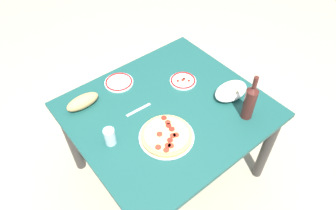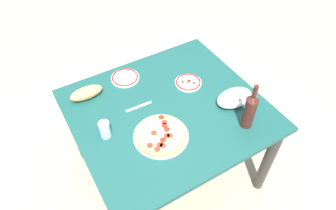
{
  "view_description": "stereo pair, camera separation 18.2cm",
  "coord_description": "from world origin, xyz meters",
  "px_view_note": "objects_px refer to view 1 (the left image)",
  "views": [
    {
      "loc": [
        -0.78,
        -0.97,
        2.06
      ],
      "look_at": [
        0.0,
        0.0,
        0.73
      ],
      "focal_mm": 32.34,
      "sensor_mm": 36.0,
      "label": 1
    },
    {
      "loc": [
        -0.63,
        -1.07,
        2.06
      ],
      "look_at": [
        0.0,
        0.0,
        0.73
      ],
      "focal_mm": 32.34,
      "sensor_mm": 36.0,
      "label": 2
    }
  ],
  "objects_px": {
    "dining_table": "(168,120)",
    "bread_loaf": "(83,102)",
    "water_glass": "(109,136)",
    "wine_bottle": "(250,101)",
    "baked_pasta_dish": "(231,90)",
    "side_plate_near": "(119,82)",
    "side_plate_far": "(183,81)",
    "pepperoni_pizza": "(167,135)"
  },
  "relations": [
    {
      "from": "pepperoni_pizza",
      "to": "bread_loaf",
      "type": "distance_m",
      "value": 0.56
    },
    {
      "from": "pepperoni_pizza",
      "to": "water_glass",
      "type": "xyz_separation_m",
      "value": [
        -0.26,
        0.17,
        0.04
      ]
    },
    {
      "from": "pepperoni_pizza",
      "to": "wine_bottle",
      "type": "distance_m",
      "value": 0.51
    },
    {
      "from": "pepperoni_pizza",
      "to": "water_glass",
      "type": "relative_size",
      "value": 2.95
    },
    {
      "from": "wine_bottle",
      "to": "side_plate_far",
      "type": "distance_m",
      "value": 0.49
    },
    {
      "from": "wine_bottle",
      "to": "bread_loaf",
      "type": "xyz_separation_m",
      "value": [
        -0.71,
        0.68,
        -0.08
      ]
    },
    {
      "from": "baked_pasta_dish",
      "to": "water_glass",
      "type": "relative_size",
      "value": 2.26
    },
    {
      "from": "pepperoni_pizza",
      "to": "side_plate_far",
      "type": "height_order",
      "value": "pepperoni_pizza"
    },
    {
      "from": "wine_bottle",
      "to": "baked_pasta_dish",
      "type": "bearing_deg",
      "value": 72.39
    },
    {
      "from": "pepperoni_pizza",
      "to": "dining_table",
      "type": "bearing_deg",
      "value": 48.83
    },
    {
      "from": "dining_table",
      "to": "side_plate_near",
      "type": "height_order",
      "value": "side_plate_near"
    },
    {
      "from": "baked_pasta_dish",
      "to": "dining_table",
      "type": "bearing_deg",
      "value": 157.35
    },
    {
      "from": "water_glass",
      "to": "bread_loaf",
      "type": "bearing_deg",
      "value": 87.42
    },
    {
      "from": "water_glass",
      "to": "side_plate_near",
      "type": "bearing_deg",
      "value": 51.86
    },
    {
      "from": "dining_table",
      "to": "bread_loaf",
      "type": "relative_size",
      "value": 5.48
    },
    {
      "from": "pepperoni_pizza",
      "to": "baked_pasta_dish",
      "type": "bearing_deg",
      "value": 0.56
    },
    {
      "from": "baked_pasta_dish",
      "to": "pepperoni_pizza",
      "type": "bearing_deg",
      "value": -179.44
    },
    {
      "from": "water_glass",
      "to": "side_plate_near",
      "type": "xyz_separation_m",
      "value": [
        0.3,
        0.38,
        -0.04
      ]
    },
    {
      "from": "side_plate_near",
      "to": "wine_bottle",
      "type": "bearing_deg",
      "value": -59.0
    },
    {
      "from": "pepperoni_pizza",
      "to": "side_plate_near",
      "type": "xyz_separation_m",
      "value": [
        0.03,
        0.54,
        -0.01
      ]
    },
    {
      "from": "side_plate_far",
      "to": "dining_table",
      "type": "bearing_deg",
      "value": -151.45
    },
    {
      "from": "water_glass",
      "to": "side_plate_near",
      "type": "distance_m",
      "value": 0.48
    },
    {
      "from": "side_plate_near",
      "to": "water_glass",
      "type": "bearing_deg",
      "value": -128.14
    },
    {
      "from": "side_plate_far",
      "to": "bread_loaf",
      "type": "bearing_deg",
      "value": 160.85
    },
    {
      "from": "baked_pasta_dish",
      "to": "wine_bottle",
      "type": "height_order",
      "value": "wine_bottle"
    },
    {
      "from": "dining_table",
      "to": "bread_loaf",
      "type": "height_order",
      "value": "bread_loaf"
    },
    {
      "from": "water_glass",
      "to": "dining_table",
      "type": "bearing_deg",
      "value": -0.47
    },
    {
      "from": "side_plate_far",
      "to": "baked_pasta_dish",
      "type": "bearing_deg",
      "value": -61.93
    },
    {
      "from": "side_plate_near",
      "to": "side_plate_far",
      "type": "bearing_deg",
      "value": -37.07
    },
    {
      "from": "wine_bottle",
      "to": "bread_loaf",
      "type": "relative_size",
      "value": 1.48
    },
    {
      "from": "baked_pasta_dish",
      "to": "wine_bottle",
      "type": "xyz_separation_m",
      "value": [
        -0.06,
        -0.18,
        0.08
      ]
    },
    {
      "from": "side_plate_near",
      "to": "side_plate_far",
      "type": "relative_size",
      "value": 1.08
    },
    {
      "from": "baked_pasta_dish",
      "to": "side_plate_near",
      "type": "bearing_deg",
      "value": 132.24
    },
    {
      "from": "baked_pasta_dish",
      "to": "side_plate_far",
      "type": "height_order",
      "value": "baked_pasta_dish"
    },
    {
      "from": "dining_table",
      "to": "baked_pasta_dish",
      "type": "distance_m",
      "value": 0.44
    },
    {
      "from": "side_plate_near",
      "to": "side_plate_far",
      "type": "xyz_separation_m",
      "value": [
        0.34,
        -0.26,
        0.0
      ]
    },
    {
      "from": "side_plate_far",
      "to": "bread_loaf",
      "type": "distance_m",
      "value": 0.66
    },
    {
      "from": "pepperoni_pizza",
      "to": "side_plate_far",
      "type": "xyz_separation_m",
      "value": [
        0.37,
        0.29,
        -0.01
      ]
    },
    {
      "from": "wine_bottle",
      "to": "pepperoni_pizza",
      "type": "bearing_deg",
      "value": 159.41
    },
    {
      "from": "baked_pasta_dish",
      "to": "bread_loaf",
      "type": "height_order",
      "value": "bread_loaf"
    },
    {
      "from": "dining_table",
      "to": "baked_pasta_dish",
      "type": "bearing_deg",
      "value": -22.65
    },
    {
      "from": "dining_table",
      "to": "pepperoni_pizza",
      "type": "xyz_separation_m",
      "value": [
        -0.14,
        -0.16,
        0.12
      ]
    }
  ]
}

